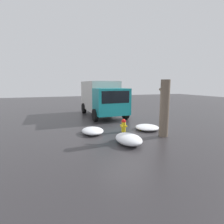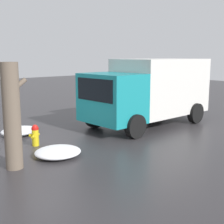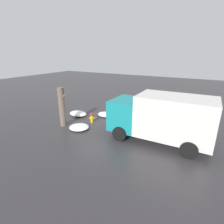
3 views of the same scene
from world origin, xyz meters
name	(u,v)px [view 2 (image 2 of 3)]	position (x,y,z in m)	size (l,w,h in m)	color
ground_plane	(36,146)	(0.00, 0.00, 0.00)	(60.00, 60.00, 0.00)	#333033
fire_hydrant	(35,135)	(0.00, 0.00, 0.37)	(0.41, 0.37, 0.73)	yellow
tree_trunk	(12,116)	(-1.47, -1.55, 1.44)	(0.70, 0.46, 2.85)	#6B5B4C
delivery_truck	(150,89)	(5.35, -0.41, 1.56)	(5.97, 2.67, 2.86)	teal
snow_pile_by_hydrant	(19,131)	(0.25, 1.71, 0.16)	(1.43, 1.14, 0.32)	white
snow_pile_curbside	(58,152)	(-0.05, -1.48, 0.14)	(1.41, 1.35, 0.27)	white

